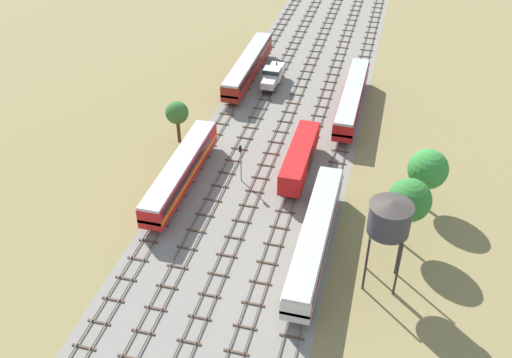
{
  "coord_description": "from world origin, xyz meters",
  "views": [
    {
      "loc": [
        14.73,
        -18.22,
        43.61
      ],
      "look_at": [
        0.0,
        38.23,
        1.5
      ],
      "focal_mm": 40.34,
      "sensor_mm": 36.0,
      "label": 1
    }
  ],
  "objects_px": {
    "passenger_coach_centre_right_nearest": "(315,235)",
    "shunter_loco_left_far": "(273,75)",
    "water_tower": "(390,217)",
    "passenger_coach_centre_right_midfar": "(352,97)",
    "diesel_railcar_far_left_near": "(181,170)",
    "passenger_coach_far_left_farther": "(248,65)",
    "signal_post_nearest": "(241,158)",
    "freight_boxcar_centre_mid": "(300,157)"
  },
  "relations": [
    {
      "from": "diesel_railcar_far_left_near",
      "to": "freight_boxcar_centre_mid",
      "type": "xyz_separation_m",
      "value": [
        13.74,
        6.96,
        -0.15
      ]
    },
    {
      "from": "passenger_coach_far_left_farther",
      "to": "signal_post_nearest",
      "type": "bearing_deg",
      "value": -76.54
    },
    {
      "from": "passenger_coach_centre_right_nearest",
      "to": "shunter_loco_left_far",
      "type": "xyz_separation_m",
      "value": [
        -13.74,
        38.4,
        -0.6
      ]
    },
    {
      "from": "diesel_railcar_far_left_near",
      "to": "signal_post_nearest",
      "type": "relative_size",
      "value": 3.75
    },
    {
      "from": "diesel_railcar_far_left_near",
      "to": "shunter_loco_left_far",
      "type": "bearing_deg",
      "value": 81.48
    },
    {
      "from": "diesel_railcar_far_left_near",
      "to": "signal_post_nearest",
      "type": "height_order",
      "value": "signal_post_nearest"
    },
    {
      "from": "freight_boxcar_centre_mid",
      "to": "diesel_railcar_far_left_near",
      "type": "bearing_deg",
      "value": -153.15
    },
    {
      "from": "passenger_coach_centre_right_nearest",
      "to": "passenger_coach_far_left_farther",
      "type": "relative_size",
      "value": 1.0
    },
    {
      "from": "passenger_coach_centre_right_midfar",
      "to": "passenger_coach_far_left_farther",
      "type": "xyz_separation_m",
      "value": [
        -18.32,
        7.02,
        0.0
      ]
    },
    {
      "from": "water_tower",
      "to": "passenger_coach_centre_right_midfar",
      "type": "bearing_deg",
      "value": 101.71
    },
    {
      "from": "passenger_coach_centre_right_nearest",
      "to": "water_tower",
      "type": "bearing_deg",
      "value": -17.85
    },
    {
      "from": "shunter_loco_left_far",
      "to": "signal_post_nearest",
      "type": "distance_m",
      "value": 27.46
    },
    {
      "from": "diesel_railcar_far_left_near",
      "to": "passenger_coach_far_left_farther",
      "type": "bearing_deg",
      "value": 90.0
    },
    {
      "from": "shunter_loco_left_far",
      "to": "signal_post_nearest",
      "type": "height_order",
      "value": "signal_post_nearest"
    },
    {
      "from": "diesel_railcar_far_left_near",
      "to": "shunter_loco_left_far",
      "type": "xyz_separation_m",
      "value": [
        4.58,
        30.55,
        -0.59
      ]
    },
    {
      "from": "diesel_railcar_far_left_near",
      "to": "signal_post_nearest",
      "type": "bearing_deg",
      "value": 25.22
    },
    {
      "from": "shunter_loco_left_far",
      "to": "water_tower",
      "type": "distance_m",
      "value": 46.3
    },
    {
      "from": "water_tower",
      "to": "signal_post_nearest",
      "type": "xyz_separation_m",
      "value": [
        -18.72,
        13.42,
        -5.05
      ]
    },
    {
      "from": "diesel_railcar_far_left_near",
      "to": "freight_boxcar_centre_mid",
      "type": "bearing_deg",
      "value": 26.85
    },
    {
      "from": "passenger_coach_centre_right_nearest",
      "to": "passenger_coach_far_left_farther",
      "type": "bearing_deg",
      "value": 114.72
    },
    {
      "from": "diesel_railcar_far_left_near",
      "to": "passenger_coach_centre_right_midfar",
      "type": "xyz_separation_m",
      "value": [
        18.32,
        24.92,
        0.02
      ]
    },
    {
      "from": "diesel_railcar_far_left_near",
      "to": "passenger_coach_centre_right_midfar",
      "type": "relative_size",
      "value": 0.93
    },
    {
      "from": "shunter_loco_left_far",
      "to": "passenger_coach_far_left_farther",
      "type": "distance_m",
      "value": 4.82
    },
    {
      "from": "passenger_coach_centre_right_midfar",
      "to": "shunter_loco_left_far",
      "type": "bearing_deg",
      "value": 157.69
    },
    {
      "from": "passenger_coach_centre_right_midfar",
      "to": "passenger_coach_centre_right_nearest",
      "type": "bearing_deg",
      "value": -90.0
    },
    {
      "from": "passenger_coach_far_left_farther",
      "to": "water_tower",
      "type": "bearing_deg",
      "value": -58.72
    },
    {
      "from": "passenger_coach_centre_right_midfar",
      "to": "signal_post_nearest",
      "type": "bearing_deg",
      "value": -117.83
    },
    {
      "from": "freight_boxcar_centre_mid",
      "to": "passenger_coach_far_left_farther",
      "type": "bearing_deg",
      "value": 118.82
    },
    {
      "from": "diesel_railcar_far_left_near",
      "to": "passenger_coach_far_left_farther",
      "type": "height_order",
      "value": "same"
    },
    {
      "from": "passenger_coach_far_left_farther",
      "to": "water_tower",
      "type": "xyz_separation_m",
      "value": [
        25.59,
        -42.12,
        5.9
      ]
    },
    {
      "from": "passenger_coach_centre_right_midfar",
      "to": "passenger_coach_far_left_farther",
      "type": "bearing_deg",
      "value": 159.03
    },
    {
      "from": "passenger_coach_centre_right_nearest",
      "to": "shunter_loco_left_far",
      "type": "height_order",
      "value": "passenger_coach_centre_right_nearest"
    },
    {
      "from": "freight_boxcar_centre_mid",
      "to": "passenger_coach_centre_right_nearest",
      "type": "bearing_deg",
      "value": -72.83
    },
    {
      "from": "signal_post_nearest",
      "to": "freight_boxcar_centre_mid",
      "type": "bearing_deg",
      "value": 28.43
    },
    {
      "from": "signal_post_nearest",
      "to": "passenger_coach_far_left_farther",
      "type": "bearing_deg",
      "value": 103.46
    },
    {
      "from": "passenger_coach_centre_right_nearest",
      "to": "diesel_railcar_far_left_near",
      "type": "xyz_separation_m",
      "value": [
        -18.32,
        7.84,
        -0.02
      ]
    },
    {
      "from": "passenger_coach_centre_right_nearest",
      "to": "passenger_coach_far_left_farther",
      "type": "xyz_separation_m",
      "value": [
        -18.32,
        39.78,
        0.0
      ]
    },
    {
      "from": "passenger_coach_centre_right_midfar",
      "to": "water_tower",
      "type": "relative_size",
      "value": 2.1
    },
    {
      "from": "freight_boxcar_centre_mid",
      "to": "water_tower",
      "type": "height_order",
      "value": "water_tower"
    },
    {
      "from": "freight_boxcar_centre_mid",
      "to": "shunter_loco_left_far",
      "type": "height_order",
      "value": "freight_boxcar_centre_mid"
    },
    {
      "from": "shunter_loco_left_far",
      "to": "water_tower",
      "type": "bearing_deg",
      "value": -62.72
    },
    {
      "from": "passenger_coach_centre_right_midfar",
      "to": "diesel_railcar_far_left_near",
      "type": "bearing_deg",
      "value": -126.32
    }
  ]
}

